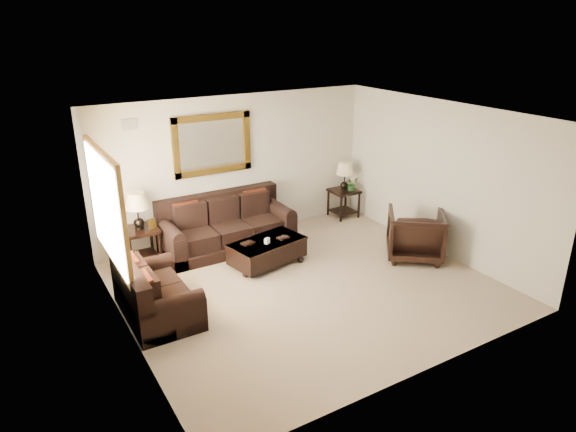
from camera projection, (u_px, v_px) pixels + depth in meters
room at (308, 206)px, 7.67m from camera, size 5.51×5.01×2.71m
window at (107, 208)px, 7.03m from camera, size 0.07×1.96×1.66m
mirror at (213, 144)px, 9.25m from camera, size 1.50×0.06×1.10m
air_vent at (129, 125)px, 8.39m from camera, size 0.25×0.02×0.18m
sofa at (226, 229)px, 9.44m from camera, size 2.38×1.03×0.97m
loveseat at (153, 296)px, 7.23m from camera, size 0.90×1.52×0.85m
end_table_left at (138, 218)px, 8.64m from camera, size 0.58×0.58×1.28m
end_table_right at (344, 181)px, 10.74m from camera, size 0.54×0.54×1.20m
coffee_table at (267, 250)px, 8.79m from camera, size 1.40×0.94×0.54m
armchair at (415, 232)px, 8.97m from camera, size 1.27×1.26×0.96m
potted_plant at (352, 185)px, 10.75m from camera, size 0.32×0.34×0.23m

